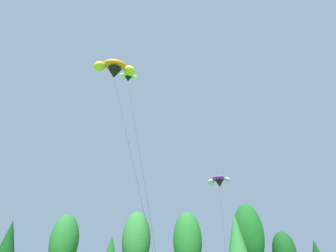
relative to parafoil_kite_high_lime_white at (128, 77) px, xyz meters
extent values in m
cone|color=#0F3D14|center=(-18.46, 22.28, -17.82)|extent=(3.81, 3.81, 7.42)
ellipsoid|color=#236628|center=(-10.70, 26.68, -16.92)|extent=(5.01, 5.01, 9.32)
ellipsoid|color=#2D7033|center=(2.04, 26.76, -16.47)|extent=(5.21, 5.21, 9.90)
ellipsoid|color=#236628|center=(11.02, 23.86, -16.75)|extent=(5.08, 5.08, 9.54)
cone|color=#2D7033|center=(19.11, 21.36, -16.65)|extent=(4.21, 4.21, 8.79)
ellipsoid|color=#19561E|center=(23.35, 26.67, -15.32)|extent=(5.72, 5.72, 11.39)
ellipsoid|color=#144719|center=(30.07, 26.96, -18.38)|extent=(4.36, 4.36, 7.44)
ellipsoid|color=#93D633|center=(0.00, 0.00, 0.27)|extent=(1.50, 1.20, 0.63)
ellipsoid|color=white|center=(0.84, 0.13, 0.03)|extent=(0.91, 0.94, 0.76)
ellipsoid|color=white|center=(-0.84, -0.14, 0.03)|extent=(0.79, 0.93, 0.76)
cone|color=black|center=(-0.02, 0.09, -0.25)|extent=(0.88, 0.88, 0.66)
cylinder|color=black|center=(1.58, -7.67, -11.76)|extent=(3.20, 15.52, 22.37)
ellipsoid|color=purple|center=(13.99, 11.50, -9.23)|extent=(2.50, 2.34, 1.01)
ellipsoid|color=silver|center=(15.06, 10.78, -9.59)|extent=(1.49, 1.51, 1.19)
ellipsoid|color=silver|center=(12.93, 12.22, -9.59)|extent=(1.52, 1.56, 1.19)
cone|color=black|center=(14.07, 11.61, -10.02)|extent=(1.60, 1.60, 0.99)
cylinder|color=black|center=(11.89, 4.15, -16.52)|extent=(4.37, 14.94, 12.01)
ellipsoid|color=orange|center=(-0.79, -8.23, -4.81)|extent=(2.33, 1.53, 1.17)
ellipsoid|color=yellow|center=(0.57, -8.06, -5.20)|extent=(1.40, 1.21, 1.34)
ellipsoid|color=yellow|center=(-2.15, -8.41, -5.20)|extent=(1.30, 1.22, 1.34)
cone|color=black|center=(-0.80, -8.12, -5.66)|extent=(1.38, 1.38, 1.06)
cylinder|color=black|center=(1.18, -11.77, -14.57)|extent=(3.99, 7.32, 16.76)
camera|label=1|loc=(1.87, -29.89, -22.13)|focal=30.88mm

